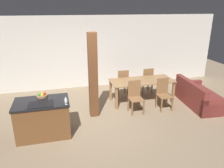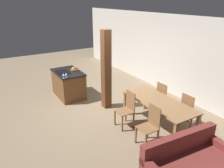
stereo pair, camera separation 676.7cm
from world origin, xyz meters
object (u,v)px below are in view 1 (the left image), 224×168
dining_chair_far_left (122,82)px  dining_chair_far_right (147,80)px  wine_glass_near (66,100)px  dining_table (142,83)px  wine_glass_middle (66,98)px  dining_chair_near_right (164,93)px  couch (199,97)px  fruit_bowl (42,95)px  dining_chair_near_left (135,96)px  kitchen_island (43,118)px  timber_post (93,76)px

dining_chair_far_left → dining_chair_far_right: same height
wine_glass_near → dining_table: bearing=32.8°
wine_glass_middle → dining_chair_near_right: wine_glass_middle is taller
dining_chair_near_right → dining_chair_far_right: 1.31m
wine_glass_near → couch: wine_glass_near is taller
fruit_bowl → dining_chair_near_left: fruit_bowl is taller
wine_glass_near → dining_chair_near_right: size_ratio=0.16×
kitchen_island → wine_glass_middle: wine_glass_middle is taller
dining_table → dining_chair_far_left: (-0.46, 0.65, -0.16)m
dining_chair_near_right → couch: size_ratio=0.52×
dining_chair_near_left → dining_table: bearing=55.0°
dining_chair_near_left → couch: (2.15, -0.06, -0.23)m
kitchen_island → dining_chair_near_right: size_ratio=1.34×
kitchen_island → dining_table: (3.04, 1.27, 0.21)m
dining_chair_near_left → dining_chair_near_right: bearing=0.0°
fruit_bowl → dining_table: size_ratio=0.13×
wine_glass_near → dining_chair_far_left: 3.07m
dining_chair_near_left → dining_chair_far_left: 1.31m
wine_glass_near → dining_chair_far_right: (2.94, 2.26, -0.52)m
kitchen_island → dining_chair_far_left: size_ratio=1.34×
dining_table → dining_chair_far_left: 0.81m
dining_table → dining_chair_near_right: 0.81m
kitchen_island → dining_chair_near_left: size_ratio=1.34×
dining_chair_near_right → dining_chair_far_right: size_ratio=1.00×
dining_chair_near_right → dining_chair_far_left: size_ratio=1.00×
dining_chair_far_left → couch: dining_chair_far_left is taller
wine_glass_middle → dining_chair_near_right: size_ratio=0.16×
wine_glass_near → dining_chair_near_left: 2.29m
dining_chair_near_right → dining_chair_far_right: bearing=90.0°
fruit_bowl → wine_glass_near: 0.80m
dining_chair_far_right → dining_chair_near_left: bearing=55.0°
kitchen_island → dining_chair_near_left: dining_chair_near_left is taller
fruit_bowl → dining_chair_near_right: fruit_bowl is taller
dining_chair_far_left → couch: size_ratio=0.52×
wine_glass_near → dining_table: 2.98m
wine_glass_near → couch: (4.18, 0.89, -0.75)m
couch → timber_post: 3.50m
kitchen_island → couch: (4.74, 0.55, -0.19)m
dining_chair_near_right → couch: (1.23, -0.06, -0.23)m
fruit_bowl → timber_post: (1.35, 0.45, 0.25)m
dining_chair_near_right → couch: bearing=-2.8°
dining_chair_near_left → fruit_bowl: bearing=-172.0°
dining_chair_far_right → dining_chair_near_right: bearing=90.0°
dining_chair_far_right → timber_post: timber_post is taller
dining_chair_near_left → wine_glass_near: bearing=-154.9°
wine_glass_middle → dining_chair_near_left: wine_glass_middle is taller
fruit_bowl → couch: fruit_bowl is taller
dining_chair_near_right → timber_post: bearing=177.5°
kitchen_island → dining_table: bearing=22.6°
wine_glass_middle → dining_chair_far_left: wine_glass_middle is taller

